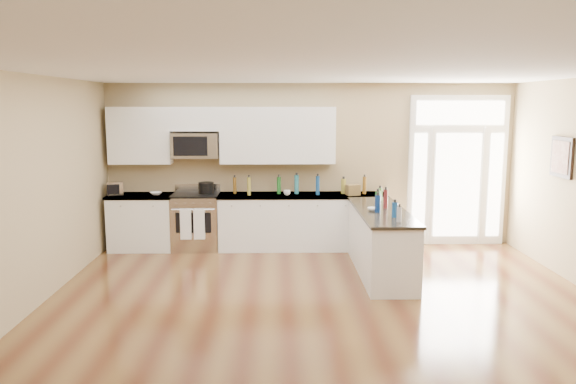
% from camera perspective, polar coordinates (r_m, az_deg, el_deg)
% --- Properties ---
extents(ground, '(8.00, 8.00, 0.00)m').
position_cam_1_polar(ground, '(6.20, 4.47, -14.33)').
color(ground, '#532A17').
extents(room_shell, '(8.00, 8.00, 8.00)m').
position_cam_1_polar(room_shell, '(5.75, 4.67, 1.53)').
color(room_shell, tan).
rests_on(room_shell, ground).
extents(back_cabinet_left, '(1.10, 0.66, 0.94)m').
position_cam_1_polar(back_cabinet_left, '(9.84, -14.57, -3.14)').
color(back_cabinet_left, white).
rests_on(back_cabinet_left, ground).
extents(back_cabinet_right, '(2.85, 0.66, 0.94)m').
position_cam_1_polar(back_cabinet_right, '(9.58, 1.45, -3.18)').
color(back_cabinet_right, white).
rests_on(back_cabinet_right, ground).
extents(peninsula_cabinet, '(0.69, 2.32, 0.94)m').
position_cam_1_polar(peninsula_cabinet, '(8.30, 9.40, -5.23)').
color(peninsula_cabinet, white).
rests_on(peninsula_cabinet, ground).
extents(upper_cabinet_left, '(1.04, 0.33, 0.95)m').
position_cam_1_polar(upper_cabinet_left, '(9.79, -14.77, 5.58)').
color(upper_cabinet_left, white).
rests_on(upper_cabinet_left, room_shell).
extents(upper_cabinet_right, '(1.94, 0.33, 0.95)m').
position_cam_1_polar(upper_cabinet_right, '(9.52, -1.06, 5.78)').
color(upper_cabinet_right, white).
rests_on(upper_cabinet_right, room_shell).
extents(upper_cabinet_short, '(0.82, 0.33, 0.40)m').
position_cam_1_polar(upper_cabinet_short, '(9.61, -9.40, 7.33)').
color(upper_cabinet_short, white).
rests_on(upper_cabinet_short, room_shell).
extents(microwave, '(0.78, 0.41, 0.42)m').
position_cam_1_polar(microwave, '(9.59, -9.37, 4.70)').
color(microwave, silver).
rests_on(microwave, room_shell).
extents(entry_door, '(1.70, 0.10, 2.60)m').
position_cam_1_polar(entry_door, '(10.18, 16.80, 2.09)').
color(entry_door, white).
rests_on(entry_door, ground).
extents(wall_art_near, '(0.05, 0.58, 0.58)m').
position_cam_1_polar(wall_art_near, '(8.88, 26.04, 3.20)').
color(wall_art_near, black).
rests_on(wall_art_near, room_shell).
extents(kitchen_range, '(0.78, 0.69, 1.08)m').
position_cam_1_polar(kitchen_range, '(9.66, -9.31, -2.94)').
color(kitchen_range, silver).
rests_on(kitchen_range, ground).
extents(stockpot, '(0.31, 0.31, 0.20)m').
position_cam_1_polar(stockpot, '(9.60, -8.32, 0.47)').
color(stockpot, black).
rests_on(stockpot, kitchen_range).
extents(toaster_oven, '(0.31, 0.27, 0.22)m').
position_cam_1_polar(toaster_oven, '(9.83, -17.16, 0.36)').
color(toaster_oven, silver).
rests_on(toaster_oven, back_cabinet_left).
extents(cardboard_box, '(0.25, 0.20, 0.18)m').
position_cam_1_polar(cardboard_box, '(9.44, 6.61, 0.22)').
color(cardboard_box, brown).
rests_on(cardboard_box, back_cabinet_right).
extents(bowl_left, '(0.25, 0.25, 0.05)m').
position_cam_1_polar(bowl_left, '(9.66, -13.28, -0.15)').
color(bowl_left, white).
rests_on(bowl_left, back_cabinet_left).
extents(bowl_peninsula, '(0.20, 0.20, 0.05)m').
position_cam_1_polar(bowl_peninsula, '(8.08, 8.62, -1.74)').
color(bowl_peninsula, white).
rests_on(bowl_peninsula, peninsula_cabinet).
extents(cup_counter, '(0.14, 0.14, 0.09)m').
position_cam_1_polar(cup_counter, '(9.35, -0.10, -0.08)').
color(cup_counter, white).
rests_on(cup_counter, back_cabinet_right).
extents(counter_bottles, '(2.40, 2.44, 0.32)m').
position_cam_1_polar(counter_bottles, '(8.89, 4.86, -0.01)').
color(counter_bottles, '#19591E').
rests_on(counter_bottles, back_cabinet_right).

